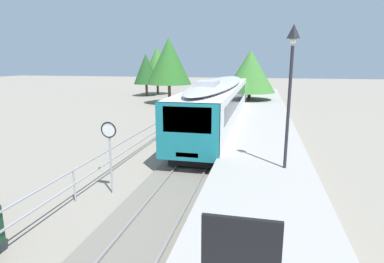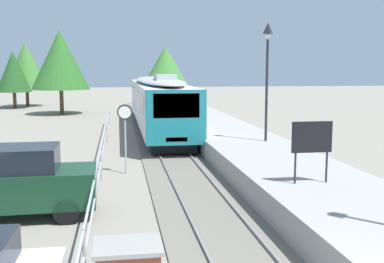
{
  "view_description": "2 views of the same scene",
  "coord_description": "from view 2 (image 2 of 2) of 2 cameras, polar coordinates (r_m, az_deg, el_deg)",
  "views": [
    {
      "loc": [
        3.08,
        2.71,
        4.95
      ],
      "look_at": [
        0.0,
        16.43,
        1.8
      ],
      "focal_mm": 29.32,
      "sensor_mm": 36.0,
      "label": 1
    },
    {
      "loc": [
        -2.61,
        -5.49,
        4.2
      ],
      "look_at": [
        0.4,
        13.43,
        1.6
      ],
      "focal_mm": 43.43,
      "sensor_mm": 36.0,
      "label": 2
    }
  ],
  "objects": [
    {
      "name": "tree_distant_centre",
      "position": [
        44.71,
        -15.9,
        8.45
      ],
      "size": [
        5.29,
        5.29,
        7.7
      ],
      "color": "brown",
      "rests_on": "ground"
    },
    {
      "name": "parked_suv_dark_green",
      "position": [
        14.06,
        -21.4,
        -5.71
      ],
      "size": [
        4.64,
        2.01,
        2.04
      ],
      "color": "#143823",
      "rests_on": "ground"
    },
    {
      "name": "carpark_fence",
      "position": [
        17.81,
        -11.11,
        -3.07
      ],
      "size": [
        0.06,
        36.06,
        1.25
      ],
      "color": "#9EA0A5",
      "rests_on": "ground"
    },
    {
      "name": "tree_distant_left",
      "position": [
        55.39,
        -19.72,
        7.8
      ],
      "size": [
        4.64,
        4.64,
        7.13
      ],
      "color": "brown",
      "rests_on": "ground"
    },
    {
      "name": "tree_behind_carpark",
      "position": [
        42.83,
        -3.28,
        7.37
      ],
      "size": [
        5.39,
        5.39,
        6.18
      ],
      "color": "brown",
      "rests_on": "ground"
    },
    {
      "name": "platform_notice_board",
      "position": [
        13.78,
        14.51,
        -0.92
      ],
      "size": [
        1.2,
        0.08,
        1.8
      ],
      "color": "#232328",
      "rests_on": "station_platform"
    },
    {
      "name": "platform_lamp_mid_platform",
      "position": [
        21.4,
        9.24,
        8.76
      ],
      "size": [
        0.34,
        0.34,
        5.35
      ],
      "color": "#232328",
      "rests_on": "station_platform"
    },
    {
      "name": "speed_limit_sign",
      "position": [
        18.61,
        -8.23,
        1.24
      ],
      "size": [
        0.61,
        0.1,
        2.81
      ],
      "color": "#9EA0A5",
      "rests_on": "ground"
    },
    {
      "name": "ground_plane",
      "position": [
        27.81,
        -9.73,
        -1.07
      ],
      "size": [
        160.0,
        160.0,
        0.0
      ],
      "primitive_type": "plane",
      "color": "gray"
    },
    {
      "name": "track_rails",
      "position": [
        27.93,
        -3.57,
        -0.87
      ],
      "size": [
        3.2,
        60.0,
        0.14
      ],
      "color": "#6B665B",
      "rests_on": "ground"
    },
    {
      "name": "tree_behind_station_far",
      "position": [
        53.0,
        -21.1,
        6.87
      ],
      "size": [
        3.63,
        3.63,
        6.06
      ],
      "color": "brown",
      "rests_on": "ground"
    },
    {
      "name": "commuter_train",
      "position": [
        31.28,
        -4.24,
        3.94
      ],
      "size": [
        2.82,
        20.58,
        3.74
      ],
      "color": "silver",
      "rests_on": "track_rails"
    },
    {
      "name": "station_platform",
      "position": [
        28.36,
        2.97,
        0.11
      ],
      "size": [
        3.9,
        60.0,
        0.9
      ],
      "primitive_type": "cube",
      "color": "#999691",
      "rests_on": "ground"
    }
  ]
}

